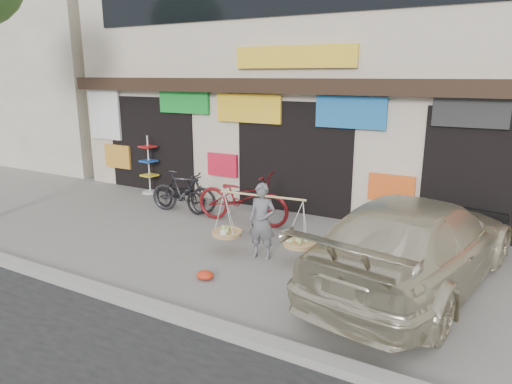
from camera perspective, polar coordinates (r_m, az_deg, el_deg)
The scene contains 11 objects.
ground at distance 8.55m, azimuth -5.52°, elevation -8.36°, with size 70.00×70.00×0.00m, color gray.
kerb at distance 7.13m, azimuth -14.94°, elevation -13.13°, with size 70.00×0.25×0.12m, color gray.
shophouse_block at distance 13.64m, azimuth 10.16°, elevation 14.84°, with size 14.00×6.32×7.00m.
neighbor_west at distance 22.50m, azimuth -24.64°, elevation 12.41°, with size 12.00×7.00×6.00m, color beige.
street_vendor at distance 8.35m, azimuth 0.76°, elevation -4.13°, with size 1.98×0.72×1.42m.
bike_0 at distance 11.48m, azimuth -9.52°, elevation -0.16°, with size 0.59×1.71×0.90m, color black.
bike_1 at distance 11.33m, azimuth -9.06°, elevation 0.04°, with size 0.49×1.72×1.04m, color black.
bike_2 at distance 10.35m, azimuth -1.71°, elevation -0.73°, with size 0.79×2.26×1.19m, color maroon.
suv at distance 7.70m, azimuth 19.39°, elevation -5.93°, with size 2.90×5.31×1.46m.
display_rack at distance 13.36m, azimuth -13.22°, elevation 2.68°, with size 0.45×0.45×1.65m.
red_bag at distance 7.75m, azimuth -6.38°, elevation -10.29°, with size 0.31×0.25×0.14m, color red.
Camera 1 is at (4.54, -6.44, 3.30)m, focal length 32.00 mm.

